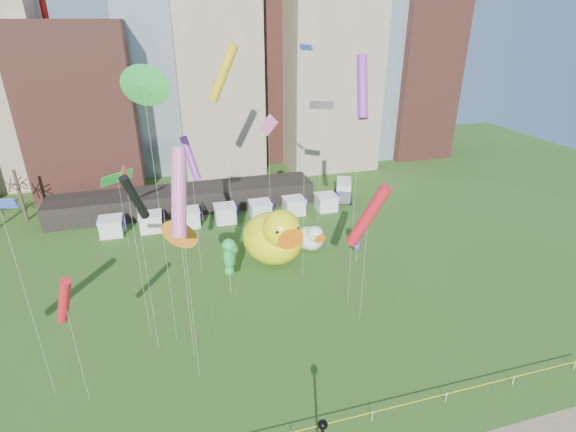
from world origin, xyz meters
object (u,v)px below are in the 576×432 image
object	(u,v)px
big_duck	(275,236)
seahorse_green	(229,254)
seahorse_purple	(358,235)
box_truck	(344,189)
small_duck	(311,238)

from	to	relation	value
big_duck	seahorse_green	world-z (taller)	big_duck
big_duck	seahorse_green	bearing A→B (deg)	-147.15
seahorse_purple	box_truck	world-z (taller)	seahorse_purple
big_duck	box_truck	size ratio (longest dim) A/B	1.53
big_duck	seahorse_green	xyz separation A→B (m)	(-6.05, -5.42, 1.51)
big_duck	box_truck	world-z (taller)	big_duck
big_duck	box_truck	distance (m)	22.68
big_duck	seahorse_purple	bearing A→B (deg)	-25.09
seahorse_green	seahorse_purple	world-z (taller)	seahorse_green
small_duck	seahorse_purple	size ratio (longest dim) A/B	1.03
seahorse_purple	big_duck	bearing A→B (deg)	139.84
big_duck	seahorse_purple	distance (m)	9.59
box_truck	seahorse_purple	bearing A→B (deg)	-85.39
seahorse_green	box_truck	world-z (taller)	seahorse_green
small_duck	seahorse_purple	distance (m)	6.32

